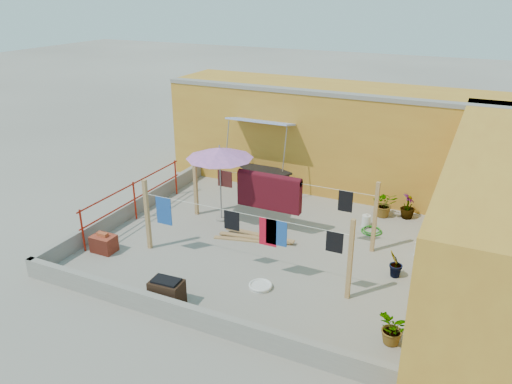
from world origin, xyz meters
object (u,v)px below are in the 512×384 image
patio_umbrella (220,153)px  outdoor_table (266,171)px  brazier (167,292)px  green_hose (372,231)px  water_jug_a (420,249)px  white_basin (260,286)px  water_jug_b (366,221)px  brick_stack (104,243)px  plant_back_a (385,204)px

patio_umbrella → outdoor_table: size_ratio=1.23×
brazier → green_hose: (2.99, 5.01, -0.25)m
water_jug_a → white_basin: bearing=-134.7°
white_basin → green_hose: bearing=67.1°
brazier → water_jug_b: size_ratio=1.85×
patio_umbrella → white_basin: patio_umbrella is taller
brazier → brick_stack: bearing=156.1°
water_jug_a → plant_back_a: bearing=123.9°
outdoor_table → brick_stack: (-1.96, -5.22, -0.45)m
water_jug_a → green_hose: (-1.33, 0.75, -0.13)m
outdoor_table → water_jug_b: outdoor_table is taller
brick_stack → water_jug_a: 7.63m
brick_stack → white_basin: brick_stack is taller
brick_stack → plant_back_a: plant_back_a is taller
brazier → outdoor_table: bearing=96.4°
outdoor_table → brazier: bearing=-83.6°
brick_stack → brazier: bearing=-23.9°
white_basin → water_jug_a: bearing=45.3°
brick_stack → green_hose: size_ratio=1.03×
brick_stack → water_jug_b: 6.80m
patio_umbrella → brazier: 4.40m
patio_umbrella → water_jug_b: bearing=19.4°
brazier → plant_back_a: plant_back_a is taller
plant_back_a → brazier: bearing=-116.5°
white_basin → green_hose: 3.96m
brick_stack → water_jug_b: brick_stack is taller
outdoor_table → water_jug_a: bearing=-23.0°
outdoor_table → white_basin: (2.16, -5.04, -0.62)m
water_jug_a → outdoor_table: bearing=157.0°
water_jug_a → water_jug_b: bearing=146.8°
water_jug_b → brick_stack: bearing=-143.1°
brick_stack → patio_umbrella: bearing=58.3°
brick_stack → white_basin: bearing=2.5°
patio_umbrella → brazier: size_ratio=3.16×
brazier → water_jug_a: brazier is taller
outdoor_table → water_jug_b: (3.48, -1.13, -0.50)m
green_hose → plant_back_a: plant_back_a is taller
patio_umbrella → green_hose: size_ratio=3.88×
plant_back_a → brick_stack: bearing=-139.2°
white_basin → water_jug_b: water_jug_b is taller
brick_stack → plant_back_a: bearing=40.8°
brazier → white_basin: bearing=43.3°
green_hose → brazier: bearing=-120.8°
patio_umbrella → water_jug_a: size_ratio=5.62×
patio_umbrella → water_jug_a: bearing=3.2°
brazier → water_jug_b: (2.77, 5.27, -0.12)m
outdoor_table → plant_back_a: 3.79m
outdoor_table → water_jug_b: 3.69m
green_hose → water_jug_a: bearing=-29.5°
water_jug_a → plant_back_a: size_ratio=0.51×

